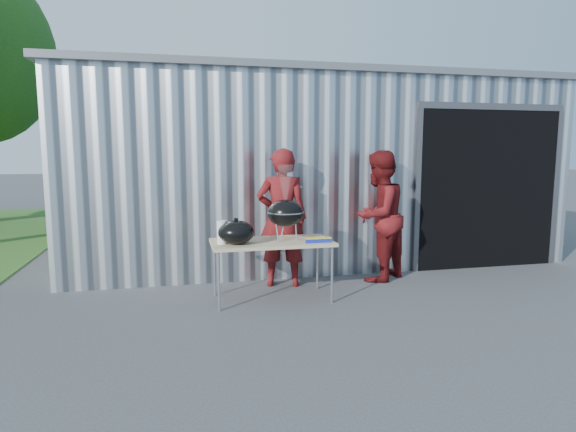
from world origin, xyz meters
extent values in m
plane|color=#414143|center=(0.00, 0.00, 0.00)|extent=(80.00, 80.00, 0.00)
cube|color=silver|center=(0.80, 4.70, 1.50)|extent=(8.00, 6.00, 3.00)
cube|color=slate|center=(0.80, 4.70, 3.05)|extent=(8.20, 6.20, 0.10)
cube|color=black|center=(3.30, 2.27, 1.25)|extent=(2.40, 1.20, 2.50)
cube|color=#4C4C51|center=(3.30, 1.70, 2.55)|extent=(2.52, 0.08, 0.10)
cube|color=tan|center=(-0.40, 0.78, 0.73)|extent=(1.50, 0.75, 0.04)
cylinder|color=silver|center=(-1.09, 0.46, 0.35)|extent=(0.03, 0.03, 0.71)
cylinder|color=silver|center=(0.29, 0.46, 0.35)|extent=(0.03, 0.03, 0.71)
cylinder|color=silver|center=(-1.09, 1.09, 0.35)|extent=(0.03, 0.03, 0.71)
cylinder|color=silver|center=(0.29, 1.09, 0.35)|extent=(0.03, 0.03, 0.71)
ellipsoid|color=black|center=(-0.22, 0.79, 1.09)|extent=(0.45, 0.45, 0.34)
cylinder|color=silver|center=(-0.22, 0.79, 1.10)|extent=(0.46, 0.46, 0.02)
cylinder|color=silver|center=(-0.22, 0.79, 1.12)|extent=(0.44, 0.44, 0.01)
cylinder|color=silver|center=(-0.22, 0.93, 0.87)|extent=(0.02, 0.02, 0.24)
cylinder|color=silver|center=(-0.34, 0.72, 0.87)|extent=(0.02, 0.02, 0.24)
cylinder|color=silver|center=(-0.10, 0.72, 0.87)|extent=(0.02, 0.02, 0.24)
cylinder|color=#C57446|center=(-0.36, 0.79, 1.13)|extent=(0.02, 0.14, 0.02)
cylinder|color=#C57446|center=(-0.31, 0.79, 1.13)|extent=(0.02, 0.14, 0.02)
cylinder|color=#C57446|center=(-0.26, 0.79, 1.13)|extent=(0.02, 0.14, 0.02)
cylinder|color=#C57446|center=(-0.22, 0.79, 1.13)|extent=(0.02, 0.14, 0.02)
cylinder|color=#C57446|center=(-0.17, 0.79, 1.13)|extent=(0.02, 0.14, 0.02)
cylinder|color=#C57446|center=(-0.13, 0.79, 1.13)|extent=(0.02, 0.14, 0.02)
cylinder|color=#C57446|center=(-0.08, 0.79, 1.13)|extent=(0.02, 0.14, 0.02)
cone|color=silver|center=(-0.22, 0.79, 1.42)|extent=(0.20, 0.20, 0.55)
ellipsoid|color=black|center=(-0.85, 0.68, 0.89)|extent=(0.44, 0.44, 0.29)
cylinder|color=black|center=(-0.85, 0.68, 1.05)|extent=(0.05, 0.05, 0.03)
cylinder|color=white|center=(-1.02, 0.73, 0.89)|extent=(0.12, 0.12, 0.28)
cube|color=white|center=(-0.95, 0.94, 0.80)|extent=(0.20, 0.15, 0.10)
cube|color=#172796|center=(0.14, 0.53, 0.78)|extent=(0.32, 0.05, 0.05)
cube|color=yellow|center=(0.14, 0.53, 0.81)|extent=(0.32, 0.05, 0.01)
imported|color=maroon|center=(-0.14, 1.38, 0.95)|extent=(0.78, 0.60, 1.90)
imported|color=maroon|center=(1.29, 1.37, 0.94)|extent=(1.15, 1.11, 1.87)
camera|label=1|loc=(-1.53, -5.02, 1.85)|focal=30.00mm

